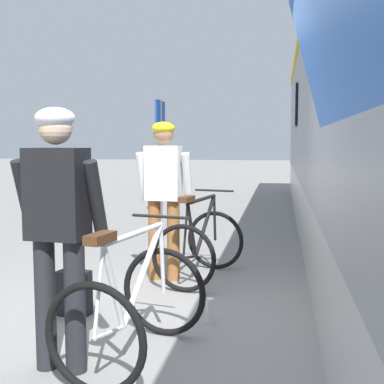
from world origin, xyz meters
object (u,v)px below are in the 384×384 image
(bicycle_near_black, at_px, (200,244))
(water_bottle_near_the_bikes, at_px, (210,311))
(water_bottle_by_the_backpack, at_px, (85,299))
(cyclist_far_in_dark, at_px, (58,216))
(bicycle_far_white, at_px, (133,306))
(backpack_on_platform, at_px, (74,293))
(cyclist_near_in_white, at_px, (164,186))
(platform_sign_post, at_px, (160,138))

(bicycle_near_black, xyz_separation_m, water_bottle_near_the_bikes, (0.30, -1.32, -0.30))
(water_bottle_by_the_backpack, bearing_deg, cyclist_far_in_dark, -74.85)
(bicycle_far_white, relative_size, water_bottle_by_the_backpack, 6.11)
(backpack_on_platform, bearing_deg, water_bottle_near_the_bikes, 14.11)
(cyclist_near_in_white, xyz_separation_m, water_bottle_by_the_backpack, (-0.49, -1.12, -0.96))
(water_bottle_near_the_bikes, bearing_deg, cyclist_far_in_dark, -129.49)
(cyclist_far_in_dark, bearing_deg, platform_sign_post, 98.04)
(backpack_on_platform, distance_m, water_bottle_by_the_backpack, 0.20)
(cyclist_near_in_white, height_order, cyclist_far_in_dark, same)
(bicycle_far_white, distance_m, water_bottle_by_the_backpack, 1.30)
(backpack_on_platform, height_order, water_bottle_by_the_backpack, backpack_on_platform)
(water_bottle_near_the_bikes, bearing_deg, bicycle_near_black, 102.66)
(backpack_on_platform, relative_size, water_bottle_by_the_backpack, 2.06)
(cyclist_near_in_white, distance_m, cyclist_far_in_dark, 2.33)
(platform_sign_post, bearing_deg, water_bottle_by_the_backpack, -83.52)
(bicycle_near_black, height_order, water_bottle_near_the_bikes, bicycle_near_black)
(water_bottle_by_the_backpack, relative_size, platform_sign_post, 0.08)
(bicycle_near_black, xyz_separation_m, platform_sign_post, (-1.54, 4.46, 1.22))
(cyclist_near_in_white, xyz_separation_m, bicycle_far_white, (0.28, -2.12, -0.65))
(cyclist_near_in_white, relative_size, platform_sign_post, 0.73)
(cyclist_near_in_white, height_order, bicycle_far_white, cyclist_near_in_white)
(platform_sign_post, bearing_deg, bicycle_near_black, -70.97)
(bicycle_far_white, bearing_deg, bicycle_near_black, 86.61)
(cyclist_near_in_white, height_order, water_bottle_near_the_bikes, cyclist_near_in_white)
(water_bottle_near_the_bikes, xyz_separation_m, platform_sign_post, (-1.83, 5.77, 1.52))
(bicycle_near_black, bearing_deg, bicycle_far_white, -93.39)
(backpack_on_platform, distance_m, water_bottle_near_the_bikes, 1.23)
(cyclist_near_in_white, distance_m, water_bottle_near_the_bikes, 1.73)
(bicycle_near_black, distance_m, bicycle_far_white, 2.17)
(bicycle_near_black, relative_size, water_bottle_by_the_backpack, 6.12)
(bicycle_near_black, xyz_separation_m, water_bottle_by_the_backpack, (-0.90, -1.17, -0.30))
(water_bottle_near_the_bikes, distance_m, platform_sign_post, 6.24)
(cyclist_far_in_dark, distance_m, bicycle_near_black, 2.52)
(cyclist_near_in_white, xyz_separation_m, platform_sign_post, (-1.13, 4.50, 0.57))
(cyclist_far_in_dark, bearing_deg, bicycle_far_white, 24.61)
(bicycle_near_black, relative_size, bicycle_far_white, 1.00)
(water_bottle_by_the_backpack, bearing_deg, bicycle_far_white, -52.37)
(water_bottle_near_the_bikes, height_order, water_bottle_by_the_backpack, water_bottle_near_the_bikes)
(cyclist_far_in_dark, distance_m, water_bottle_by_the_backpack, 1.57)
(bicycle_far_white, distance_m, backpack_on_platform, 1.17)
(backpack_on_platform, xyz_separation_m, water_bottle_near_the_bikes, (1.22, 0.02, -0.09))
(cyclist_far_in_dark, xyz_separation_m, water_bottle_by_the_backpack, (-0.33, 1.20, -0.96))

